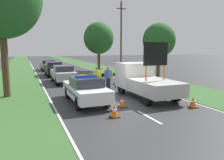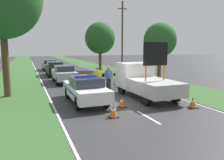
# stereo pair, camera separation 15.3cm
# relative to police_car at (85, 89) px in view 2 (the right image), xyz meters

# --- Properties ---
(ground_plane) EXTENTS (160.00, 160.00, 0.00)m
(ground_plane) POSITION_rel_police_car_xyz_m (1.97, -0.47, -0.78)
(ground_plane) COLOR #333335
(lane_markings) EXTENTS (7.78, 62.51, 0.01)m
(lane_markings) POSITION_rel_police_car_xyz_m (1.97, 13.69, -0.78)
(lane_markings) COLOR silver
(lane_markings) RESTS_ON ground
(grass_verge_left) EXTENTS (4.39, 120.00, 0.03)m
(grass_verge_left) POSITION_rel_police_car_xyz_m (-4.16, 19.53, -0.77)
(grass_verge_left) COLOR #38602D
(grass_verge_left) RESTS_ON ground
(grass_verge_right) EXTENTS (4.39, 120.00, 0.03)m
(grass_verge_right) POSITION_rel_police_car_xyz_m (8.10, 19.53, -0.77)
(grass_verge_right) COLOR #38602D
(grass_verge_right) RESTS_ON ground
(police_car) EXTENTS (1.79, 4.80, 1.61)m
(police_car) POSITION_rel_police_car_xyz_m (0.00, 0.00, 0.00)
(police_car) COLOR white
(police_car) RESTS_ON ground
(work_truck) EXTENTS (2.20, 5.27, 3.50)m
(work_truck) POSITION_rel_police_car_xyz_m (3.94, 0.14, 0.30)
(work_truck) COLOR white
(work_truck) RESTS_ON ground
(road_barrier) EXTENTS (3.21, 0.08, 1.20)m
(road_barrier) POSITION_rel_police_car_xyz_m (2.18, 3.71, 0.22)
(road_barrier) COLOR black
(road_barrier) RESTS_ON ground
(police_officer) EXTENTS (0.62, 0.40, 1.73)m
(police_officer) POSITION_rel_police_car_xyz_m (1.81, 3.27, 0.25)
(police_officer) COLOR #191E38
(police_officer) RESTS_ON ground
(pedestrian_civilian) EXTENTS (0.64, 0.40, 1.77)m
(pedestrian_civilian) POSITION_rel_police_car_xyz_m (2.66, 3.20, 0.25)
(pedestrian_civilian) COLOR #232326
(pedestrian_civilian) RESTS_ON ground
(traffic_cone_near_police) EXTENTS (0.45, 0.45, 0.62)m
(traffic_cone_near_police) POSITION_rel_police_car_xyz_m (5.01, -3.28, -0.48)
(traffic_cone_near_police) COLOR black
(traffic_cone_near_police) RESTS_ON ground
(traffic_cone_centre_front) EXTENTS (0.41, 0.41, 0.57)m
(traffic_cone_centre_front) POSITION_rel_police_car_xyz_m (4.75, 4.94, -0.50)
(traffic_cone_centre_front) COLOR black
(traffic_cone_centre_front) RESTS_ON ground
(traffic_cone_near_truck) EXTENTS (0.46, 0.46, 0.63)m
(traffic_cone_near_truck) POSITION_rel_police_car_xyz_m (4.95, 3.36, -0.47)
(traffic_cone_near_truck) COLOR black
(traffic_cone_near_truck) RESTS_ON ground
(traffic_cone_behind_barrier) EXTENTS (0.43, 0.43, 0.60)m
(traffic_cone_behind_barrier) POSITION_rel_police_car_xyz_m (0.49, -3.20, -0.49)
(traffic_cone_behind_barrier) COLOR black
(traffic_cone_behind_barrier) RESTS_ON ground
(traffic_cone_lane_edge) EXTENTS (0.40, 0.40, 0.56)m
(traffic_cone_lane_edge) POSITION_rel_police_car_xyz_m (1.56, -1.74, -0.51)
(traffic_cone_lane_edge) COLOR black
(traffic_cone_lane_edge) RESTS_ON ground
(queued_car_sedan_silver) EXTENTS (1.74, 4.54, 1.58)m
(queued_car_sedan_silver) POSITION_rel_police_car_xyz_m (0.05, 8.04, 0.04)
(queued_car_sedan_silver) COLOR #B2B2B7
(queued_car_sedan_silver) RESTS_ON ground
(queued_car_sedan_black) EXTENTS (1.80, 4.54, 1.61)m
(queued_car_sedan_black) POSITION_rel_police_car_xyz_m (-0.07, 13.66, 0.05)
(queued_car_sedan_black) COLOR black
(queued_car_sedan_black) RESTS_ON ground
(queued_car_suv_grey) EXTENTS (1.87, 4.63, 1.48)m
(queued_car_suv_grey) POSITION_rel_police_car_xyz_m (-0.00, 20.49, -0.01)
(queued_car_suv_grey) COLOR slate
(queued_car_suv_grey) RESTS_ON ground
(roadside_tree_near_left) EXTENTS (3.24, 3.24, 5.66)m
(roadside_tree_near_left) POSITION_rel_police_car_xyz_m (9.38, 6.55, 3.14)
(roadside_tree_near_left) COLOR #4C3823
(roadside_tree_near_left) RESTS_ON ground
(roadside_tree_mid_left) EXTENTS (4.18, 4.18, 6.75)m
(roadside_tree_mid_left) POSITION_rel_police_car_xyz_m (6.64, 17.21, 3.75)
(roadside_tree_mid_left) COLOR #4C3823
(roadside_tree_mid_left) RESTS_ON ground
(utility_pole) EXTENTS (1.20, 0.20, 8.73)m
(utility_pole) POSITION_rel_police_car_xyz_m (7.99, 12.63, 3.70)
(utility_pole) COLOR #473828
(utility_pole) RESTS_ON ground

